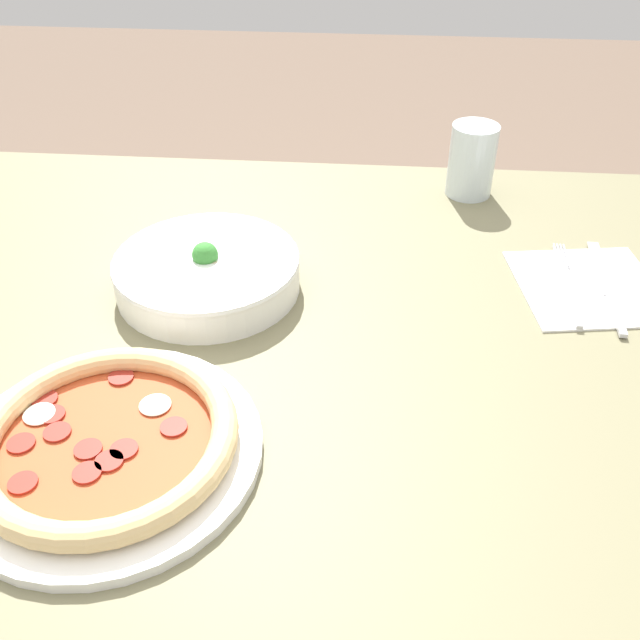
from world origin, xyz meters
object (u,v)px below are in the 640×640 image
at_px(pizza, 107,442).
at_px(glass, 472,160).
at_px(fork, 568,284).
at_px(knife, 608,289).
at_px(bowl, 208,270).

distance_m(pizza, glass, 0.69).
bearing_deg(fork, knife, -95.75).
distance_m(bowl, knife, 0.50).
height_order(fork, knife, same).
bearing_deg(glass, fork, -67.23).
height_order(pizza, glass, glass).
bearing_deg(pizza, fork, 33.37).
xyz_separation_m(fork, knife, (0.05, -0.01, -0.00)).
relative_size(fork, glass, 1.70).
bearing_deg(bowl, fork, 4.91).
bearing_deg(pizza, bowl, 82.54).
distance_m(fork, knife, 0.05).
xyz_separation_m(bowl, glass, (0.34, 0.29, 0.03)).
height_order(bowl, fork, bowl).
relative_size(pizza, fork, 1.57).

